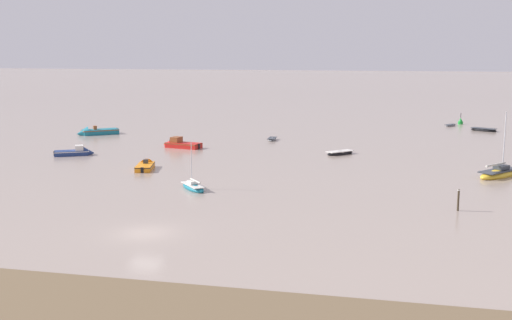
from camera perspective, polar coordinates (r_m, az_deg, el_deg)
The scene contains 13 objects.
ground_plane at distance 49.79m, azimuth -9.84°, elevation -6.44°, with size 800.00×800.00×0.00m, color gray.
motorboat_moored_0 at distance 92.41m, azimuth -6.95°, elevation 1.33°, with size 6.24×3.33×2.26m.
rowboat_moored_0 at distance 86.36m, azimuth 7.49°, elevation 0.62°, with size 3.95×3.98×0.66m.
rowboat_moored_1 at distance 99.11m, azimuth 1.45°, elevation 1.85°, with size 1.30×3.40×0.53m.
motorboat_moored_1 at distance 88.28m, azimuth -15.59°, elevation 0.62°, with size 5.35×4.00×1.95m.
sailboat_moored_1 at distance 64.50m, azimuth -5.60°, elevation -2.42°, with size 3.94×4.33×5.02m.
motorboat_moored_2 at distance 109.02m, azimuth -14.20°, elevation 2.37°, with size 6.72×6.01×2.31m.
rowboat_moored_2 at distance 117.24m, azimuth 19.61°, elevation 2.54°, with size 4.68×3.45×0.71m.
motorboat_moored_3 at distance 76.53m, azimuth -9.77°, elevation -0.57°, with size 2.90×5.27×1.72m.
rowboat_moored_3 at distance 122.90m, azimuth 16.92°, elevation 2.96°, with size 2.50×3.12×0.48m.
sailboat_moored_2 at distance 75.54m, azimuth 20.85°, elevation -1.14°, with size 5.83×6.51×7.50m.
channel_buoy at distance 126.72m, azimuth 17.74°, elevation 3.26°, with size 0.90×0.90×2.30m.
mooring_post_near at distance 58.24m, azimuth 17.56°, elevation -3.47°, with size 0.22×0.22×2.11m.
Camera 1 is at (18.66, -44.07, 13.76)m, focal length 44.93 mm.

